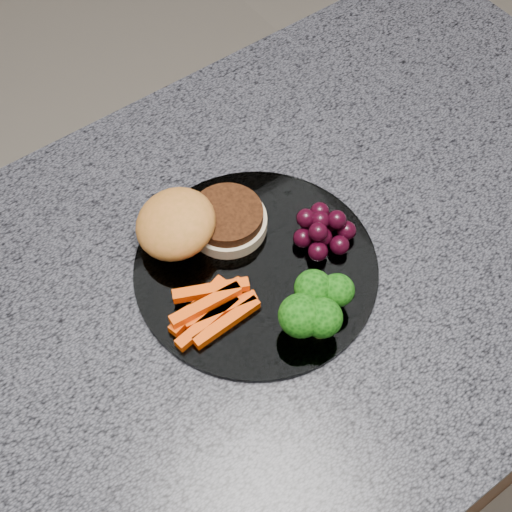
{
  "coord_description": "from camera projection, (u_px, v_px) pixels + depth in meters",
  "views": [
    {
      "loc": [
        -0.17,
        -0.31,
        1.55
      ],
      "look_at": [
        0.07,
        0.01,
        0.93
      ],
      "focal_mm": 50.0,
      "sensor_mm": 36.0,
      "label": 1
    }
  ],
  "objects": [
    {
      "name": "broccoli",
      "position": [
        315.0,
        306.0,
        0.69
      ],
      "size": [
        0.09,
        0.07,
        0.05
      ],
      "rotation": [
        0.0,
        0.0,
        0.33
      ],
      "color": "#6D9C39",
      "rests_on": "plate"
    },
    {
      "name": "burger",
      "position": [
        195.0,
        225.0,
        0.76
      ],
      "size": [
        0.16,
        0.12,
        0.05
      ],
      "rotation": [
        0.0,
        0.0,
        -0.23
      ],
      "color": "#CCB690",
      "rests_on": "plate"
    },
    {
      "name": "island_cabinet",
      "position": [
        223.0,
        453.0,
        1.13
      ],
      "size": [
        1.2,
        0.6,
        0.86
      ],
      "primitive_type": "cube",
      "color": "#4E2D1B",
      "rests_on": "ground"
    },
    {
      "name": "plate",
      "position": [
        256.0,
        268.0,
        0.76
      ],
      "size": [
        0.26,
        0.26,
        0.01
      ],
      "primitive_type": "cylinder",
      "color": "white",
      "rests_on": "countertop"
    },
    {
      "name": "grape_bunch",
      "position": [
        323.0,
        229.0,
        0.76
      ],
      "size": [
        0.07,
        0.07,
        0.04
      ],
      "rotation": [
        0.0,
        0.0,
        0.29
      ],
      "color": "black",
      "rests_on": "plate"
    },
    {
      "name": "carrot_sticks",
      "position": [
        211.0,
        308.0,
        0.72
      ],
      "size": [
        0.1,
        0.06,
        0.02
      ],
      "rotation": [
        0.0,
        0.0,
        -0.35
      ],
      "color": "#FC4A04",
      "rests_on": "plate"
    },
    {
      "name": "countertop",
      "position": [
        207.0,
        320.0,
        0.75
      ],
      "size": [
        1.2,
        0.6,
        0.04
      ],
      "primitive_type": "cube",
      "color": "#494A53",
      "rests_on": "island_cabinet"
    }
  ]
}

